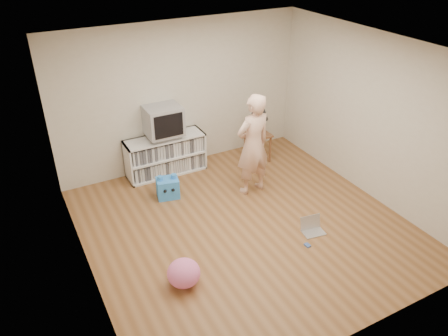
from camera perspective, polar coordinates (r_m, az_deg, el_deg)
The scene contains 13 objects.
ground at distance 6.57m, azimuth 2.75°, elevation -7.51°, with size 4.50×4.50×0.00m, color brown.
walls at distance 5.88m, azimuth 3.06°, elevation 2.61°, with size 4.52×4.52×2.60m.
ceiling at distance 5.41m, azimuth 3.44°, elevation 14.95°, with size 4.50×4.50×0.01m, color white.
media_unit at distance 7.79m, azimuth -7.67°, elevation 1.71°, with size 1.40×0.45×0.70m.
dvd_deck at distance 7.60m, azimuth -7.82°, elevation 4.22°, with size 0.45×0.35×0.07m, color gray.
crt_tv at distance 7.48m, azimuth -7.96°, elevation 6.18°, with size 0.60×0.53×0.50m.
side_table at distance 8.11m, azimuth 4.43°, elevation 3.63°, with size 0.42×0.42×0.55m.
table_lamp at distance 7.89m, azimuth 4.58°, elevation 7.06°, with size 0.34×0.34×0.52m.
person at distance 6.96m, azimuth 3.81°, elevation 3.02°, with size 0.62×0.41×1.71m, color beige.
laptop at distance 6.56m, azimuth 11.41°, elevation -7.61°, with size 0.35×0.30×0.22m.
playing_cards at distance 6.31m, azimuth 10.84°, elevation -9.87°, with size 0.07×0.09×0.02m, color #3F5FAA.
plush_blue at distance 7.17m, azimuth -7.35°, elevation -2.56°, with size 0.40×0.35×0.41m.
plush_pink at distance 5.56m, azimuth -5.28°, elevation -13.51°, with size 0.42×0.42×0.35m, color pink.
Camera 1 is at (-2.73, -4.46, 3.98)m, focal length 35.00 mm.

